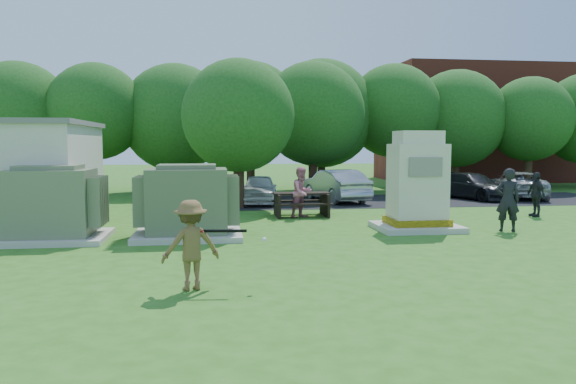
{
  "coord_description": "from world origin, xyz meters",
  "views": [
    {
      "loc": [
        -2.14,
        -11.51,
        2.67
      ],
      "look_at": [
        0.0,
        4.0,
        1.3
      ],
      "focal_mm": 35.0,
      "sensor_mm": 36.0,
      "label": 1
    }
  ],
  "objects": [
    {
      "name": "transformer_left",
      "position": [
        -6.5,
        4.5,
        0.97
      ],
      "size": [
        3.0,
        2.4,
        2.07
      ],
      "color": "beige",
      "rests_on": "ground"
    },
    {
      "name": "person_at_picnic",
      "position": [
        1.09,
        8.23,
        0.91
      ],
      "size": [
        1.12,
        1.07,
        1.81
      ],
      "primitive_type": "imported",
      "rotation": [
        0.0,
        0.0,
        0.61
      ],
      "color": "#C96A82",
      "rests_on": "ground"
    },
    {
      "name": "person_walking_right",
      "position": [
        9.56,
        7.34,
        0.81
      ],
      "size": [
        0.41,
        0.96,
        1.63
      ],
      "primitive_type": "imported",
      "rotation": [
        0.0,
        0.0,
        4.73
      ],
      "color": "#242529",
      "rests_on": "ground"
    },
    {
      "name": "car_white",
      "position": [
        -0.03,
        13.07,
        0.64
      ],
      "size": [
        1.94,
        3.91,
        1.28
      ],
      "primitive_type": "imported",
      "rotation": [
        0.0,
        0.0,
        -0.12
      ],
      "color": "silver",
      "rests_on": "ground"
    },
    {
      "name": "picnic_table",
      "position": [
        1.13,
        8.62,
        0.54
      ],
      "size": [
        2.03,
        1.53,
        0.87
      ],
      "color": "black",
      "rests_on": "ground"
    },
    {
      "name": "car_silver_a",
      "position": [
        3.51,
        13.55,
        0.73
      ],
      "size": [
        2.48,
        4.68,
        1.46
      ],
      "primitive_type": "imported",
      "rotation": [
        0.0,
        0.0,
        3.36
      ],
      "color": "#ABACB0",
      "rests_on": "ground"
    },
    {
      "name": "person_by_generator",
      "position": [
        6.73,
        4.24,
        0.96
      ],
      "size": [
        0.8,
        0.64,
        1.91
      ],
      "primitive_type": "imported",
      "rotation": [
        0.0,
        0.0,
        2.84
      ],
      "color": "black",
      "rests_on": "ground"
    },
    {
      "name": "ground",
      "position": [
        0.0,
        0.0,
        0.0
      ],
      "size": [
        120.0,
        120.0,
        0.0
      ],
      "primitive_type": "plane",
      "color": "#2D6619",
      "rests_on": "ground"
    },
    {
      "name": "batter",
      "position": [
        -2.52,
        -1.31,
        0.82
      ],
      "size": [
        1.19,
        0.87,
        1.65
      ],
      "primitive_type": "imported",
      "rotation": [
        0.0,
        0.0,
        3.41
      ],
      "color": "brown",
      "rests_on": "ground"
    },
    {
      "name": "parking_strip",
      "position": [
        7.0,
        13.5,
        0.01
      ],
      "size": [
        20.0,
        6.0,
        0.01
      ],
      "primitive_type": "cube",
      "color": "#232326",
      "rests_on": "ground"
    },
    {
      "name": "car_silver_b",
      "position": [
        12.65,
        13.85,
        0.64
      ],
      "size": [
        3.61,
        5.09,
        1.29
      ],
      "primitive_type": "imported",
      "rotation": [
        0.0,
        0.0,
        2.79
      ],
      "color": "#A7A7AB",
      "rests_on": "ground"
    },
    {
      "name": "generator_cabinet",
      "position": [
        4.13,
        4.93,
        1.33
      ],
      "size": [
        2.49,
        2.04,
        3.04
      ],
      "color": "beige",
      "rests_on": "ground"
    },
    {
      "name": "brick_building",
      "position": [
        18.0,
        27.0,
        4.0
      ],
      "size": [
        15.0,
        8.0,
        8.0
      ],
      "primitive_type": "cube",
      "color": "maroon",
      "rests_on": "ground"
    },
    {
      "name": "car_dark",
      "position": [
        10.26,
        13.73,
        0.62
      ],
      "size": [
        3.1,
        4.59,
        1.23
      ],
      "primitive_type": "imported",
      "rotation": [
        0.0,
        0.0,
        0.35
      ],
      "color": "black",
      "rests_on": "ground"
    },
    {
      "name": "tree_row",
      "position": [
        1.75,
        18.5,
        4.15
      ],
      "size": [
        41.3,
        13.3,
        7.3
      ],
      "color": "#47301E",
      "rests_on": "ground"
    },
    {
      "name": "transformer_right",
      "position": [
        -2.8,
        4.5,
        0.97
      ],
      "size": [
        3.0,
        2.4,
        2.07
      ],
      "color": "beige",
      "rests_on": "ground"
    },
    {
      "name": "batting_equipment",
      "position": [
        -1.9,
        -1.37,
        1.05
      ],
      "size": [
        1.38,
        0.15,
        0.26
      ],
      "color": "black",
      "rests_on": "ground"
    }
  ]
}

